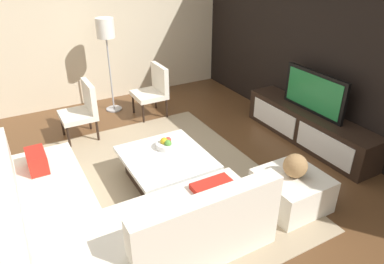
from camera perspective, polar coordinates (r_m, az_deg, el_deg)
ground_plane at (r=4.48m, az=-4.64°, el=-8.89°), size 14.00×14.00×0.00m
feature_wall_back at (r=5.43m, az=22.16°, el=12.34°), size 6.40×0.12×2.80m
side_wall_left at (r=6.81m, az=-15.42°, el=16.20°), size 0.12×5.20×2.80m
area_rug at (r=4.55m, az=-5.18°, el=-8.17°), size 3.44×2.69×0.01m
media_console at (r=5.60m, az=18.07°, el=0.77°), size 2.23×0.48×0.50m
television at (r=5.38m, az=18.93°, el=6.00°), size 1.09×0.06×0.60m
sectional_couch at (r=3.72m, az=-14.05°, el=-13.27°), size 2.34×2.33×0.80m
coffee_table at (r=4.47m, az=-4.12°, el=-5.78°), size 1.08×0.98×0.38m
accent_chair_near at (r=5.62m, az=-17.02°, el=3.76°), size 0.53×0.51×0.87m
floor_lamp at (r=6.23m, az=-13.59°, el=14.84°), size 0.30×0.30×1.62m
ottoman at (r=4.24m, az=15.58°, el=-8.98°), size 0.70×0.70×0.40m
fruit_bowl at (r=4.52m, az=-4.07°, el=-1.94°), size 0.28×0.28×0.14m
accent_chair_far at (r=6.17m, az=-6.10°, el=7.03°), size 0.54×0.51×0.87m
decorative_ball at (r=4.06m, az=16.18°, el=-5.20°), size 0.27×0.27×0.27m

